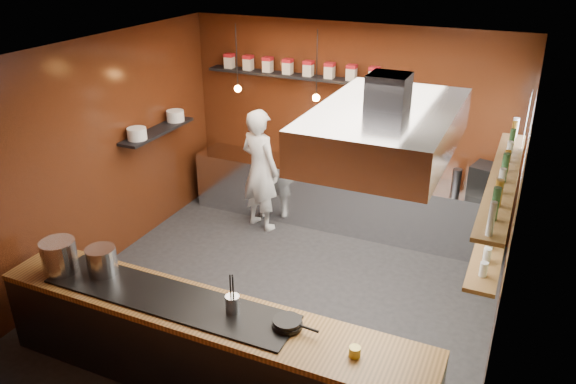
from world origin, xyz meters
The scene contains 26 objects.
floor centered at (0.00, 0.00, 0.00)m, with size 5.00×5.00×0.00m, color black.
back_wall centered at (0.00, 2.50, 1.50)m, with size 5.00×5.00×0.00m, color #3F1A0B.
left_wall centered at (-2.50, 0.00, 1.50)m, with size 5.00×5.00×0.00m, color #3F1A0B.
right_wall centered at (2.50, 0.00, 1.50)m, with size 5.00×5.00×0.00m, color #4A4A2A.
ceiling centered at (0.00, 0.00, 3.00)m, with size 5.00×5.00×0.00m, color silver.
window_pane centered at (2.45, 1.70, 1.90)m, with size 1.00×1.00×0.00m, color white.
prep_counter centered at (0.00, 2.17, 0.45)m, with size 4.60×0.65×0.90m, color silver.
pass_counter centered at (0.00, -1.60, 0.47)m, with size 4.40×0.72×0.94m.
tin_shelf centered at (-0.90, 2.36, 2.20)m, with size 2.60×0.26×0.04m, color black.
plate_shelf centered at (-2.34, 1.00, 1.55)m, with size 0.30×1.40×0.04m, color black.
bottle_shelf_upper centered at (2.34, 0.30, 1.92)m, with size 0.26×2.80×0.04m, color brown.
bottle_shelf_lower centered at (2.34, 0.30, 1.45)m, with size 0.26×2.80×0.04m, color brown.
extractor_hood centered at (1.30, -0.40, 2.51)m, with size 1.20×2.00×0.72m.
pendant_left centered at (-1.40, 1.70, 2.15)m, with size 0.10×0.10×0.95m.
pendant_right centered at (-0.20, 1.70, 2.15)m, with size 0.10×0.10×0.95m.
storage_tins centered at (-0.75, 2.36, 2.33)m, with size 2.43×0.13×0.22m.
plate_stacks centered at (-2.34, 1.00, 1.65)m, with size 0.26×1.16×0.16m.
bottles centered at (2.34, 0.30, 2.06)m, with size 0.06×2.66×0.24m.
wine_glasses centered at (2.34, 0.30, 1.53)m, with size 0.07×2.37×0.13m.
stockpot_large centered at (-1.67, -1.66, 1.11)m, with size 0.35×0.35×0.34m, color silver.
stockpot_small centered at (-1.25, -1.51, 1.08)m, with size 0.31×0.31×0.29m, color silver.
utensil_crock centered at (0.28, -1.54, 1.03)m, with size 0.13×0.13×0.17m, color silver.
frying_pan centered at (0.83, -1.53, 0.97)m, with size 0.45×0.28×0.07m.
butter_jar centered at (1.49, -1.63, 0.96)m, with size 0.10×0.10×0.09m, color gold.
espresso_machine centered at (2.10, 2.18, 1.11)m, with size 0.41×0.39×0.41m, color black.
chef centered at (-1.04, 1.64, 0.93)m, with size 0.68×0.44×1.86m, color white.
Camera 1 is at (2.48, -5.20, 4.11)m, focal length 35.00 mm.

